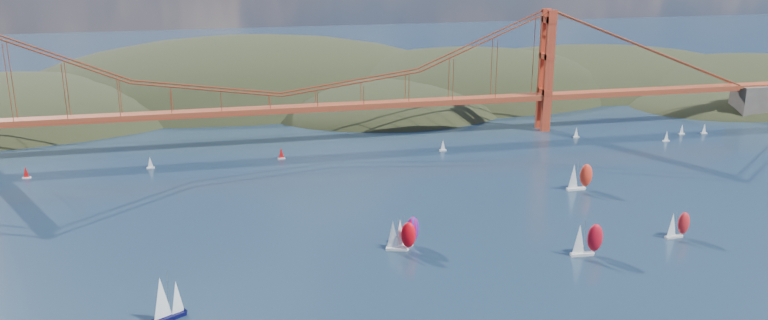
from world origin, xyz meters
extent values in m
ellipsoid|color=black|center=(-10.00, 300.00, -16.80)|extent=(300.00, 180.00, 96.00)
ellipsoid|color=black|center=(110.00, 270.00, -13.30)|extent=(220.00, 140.00, 76.00)
ellipsoid|color=black|center=(60.00, 240.00, -8.40)|extent=(140.00, 110.00, 48.00)
ellipsoid|color=black|center=(200.00, 290.00, -10.50)|extent=(260.00, 160.00, 60.00)
ellipsoid|color=black|center=(285.00, 250.00, -9.10)|extent=(220.00, 150.00, 52.00)
ellipsoid|color=black|center=(240.00, 210.00, -4.90)|extent=(120.00, 90.00, 28.00)
cube|color=#943B1F|center=(0.00, 180.00, 16.00)|extent=(440.00, 7.00, 1.60)
cube|color=maroon|center=(0.00, 180.00, 14.80)|extent=(440.00, 7.00, 0.80)
cube|color=maroon|center=(120.00, 180.00, 27.50)|extent=(4.00, 8.50, 55.00)
cube|color=#4C443D|center=(234.00, 180.00, 8.00)|extent=(24.00, 12.00, 16.00)
cube|color=black|center=(-40.42, 33.01, 0.48)|extent=(8.08, 6.11, 0.97)
cylinder|color=#99999E|center=(-40.07, 33.22, 6.80)|extent=(0.12, 0.12, 11.67)
cone|color=white|center=(-41.66, 32.26, 6.22)|extent=(6.21, 6.21, 10.27)
cone|color=white|center=(-38.35, 34.27, 5.05)|extent=(4.44, 4.44, 8.17)
cube|color=silver|center=(21.62, 60.48, 0.37)|extent=(6.35, 3.50, 0.73)
cylinder|color=#99999E|center=(21.91, 60.38, 5.32)|extent=(0.09, 0.09, 9.18)
cone|color=white|center=(20.57, 60.81, 4.86)|extent=(4.31, 4.31, 8.07)
ellipsoid|color=red|center=(24.82, 59.45, 4.86)|extent=(4.90, 3.87, 7.71)
cube|color=silver|center=(72.05, 45.38, 0.39)|extent=(6.58, 2.12, 0.78)
cylinder|color=#99999E|center=(72.38, 45.36, 5.66)|extent=(0.10, 0.10, 9.76)
cone|color=white|center=(70.88, 45.43, 5.17)|extent=(3.81, 3.81, 8.59)
ellipsoid|color=#B10B1A|center=(75.63, 45.22, 5.17)|extent=(4.68, 3.07, 8.20)
cube|color=silver|center=(104.95, 51.18, 0.33)|extent=(5.60, 1.94, 0.66)
cylinder|color=#99999E|center=(105.22, 51.20, 4.78)|extent=(0.08, 0.08, 8.25)
cone|color=white|center=(103.96, 51.11, 4.37)|extent=(3.30, 3.30, 7.26)
ellipsoid|color=red|center=(107.96, 51.40, 4.37)|extent=(4.02, 2.70, 6.93)
cube|color=white|center=(96.19, 97.83, 0.39)|extent=(6.58, 1.91, 0.79)
cylinder|color=#99999E|center=(96.52, 97.83, 5.70)|extent=(0.10, 0.10, 9.84)
cone|color=white|center=(95.01, 97.84, 5.21)|extent=(3.71, 3.71, 8.66)
ellipsoid|color=red|center=(99.80, 97.79, 5.21)|extent=(4.62, 2.93, 8.26)
cube|color=silver|center=(23.89, 61.98, 0.37)|extent=(6.36, 3.81, 0.74)
cylinder|color=#99999E|center=(24.18, 62.09, 5.35)|extent=(0.09, 0.09, 9.23)
cone|color=white|center=(22.86, 61.58, 4.89)|extent=(4.45, 4.45, 8.12)
ellipsoid|color=#AB0027|center=(27.05, 63.19, 4.89)|extent=(4.99, 4.07, 7.75)
cube|color=silver|center=(-97.62, 154.37, 0.25)|extent=(3.00, 1.00, 0.50)
cone|color=red|center=(-97.62, 154.37, 2.60)|extent=(2.00, 2.00, 4.20)
cube|color=silver|center=(-53.41, 157.03, 0.25)|extent=(3.00, 1.00, 0.50)
cone|color=white|center=(-53.41, 157.03, 2.60)|extent=(2.00, 2.00, 4.20)
cube|color=silver|center=(128.76, 163.23, 0.25)|extent=(3.00, 1.00, 0.50)
cone|color=white|center=(128.76, 163.23, 2.60)|extent=(2.00, 2.00, 4.20)
cube|color=silver|center=(164.35, 148.62, 0.25)|extent=(3.00, 1.00, 0.50)
cone|color=white|center=(164.35, 148.62, 2.60)|extent=(2.00, 2.00, 4.20)
cube|color=silver|center=(177.83, 157.60, 0.25)|extent=(3.00, 1.00, 0.50)
cone|color=white|center=(177.83, 157.60, 2.60)|extent=(2.00, 2.00, 4.20)
cube|color=silver|center=(188.53, 156.51, 0.25)|extent=(3.00, 1.00, 0.50)
cone|color=white|center=(188.53, 156.51, 2.60)|extent=(2.00, 2.00, 4.20)
cube|color=silver|center=(64.41, 155.60, 0.25)|extent=(3.00, 1.00, 0.50)
cone|color=white|center=(64.41, 155.60, 2.60)|extent=(2.00, 2.00, 4.20)
cube|color=silver|center=(-2.68, 158.79, 0.25)|extent=(3.00, 1.00, 0.50)
cone|color=red|center=(-2.68, 158.79, 2.60)|extent=(2.00, 2.00, 4.20)
camera|label=1|loc=(-25.26, -132.60, 87.84)|focal=35.00mm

